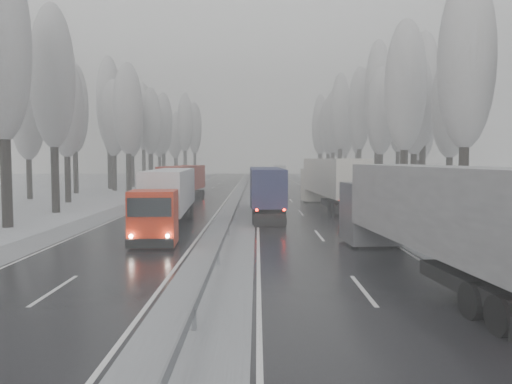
{
  "coord_description": "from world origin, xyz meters",
  "views": [
    {
      "loc": [
        1.65,
        -16.7,
        4.51
      ],
      "look_at": [
        1.56,
        17.38,
        2.2
      ],
      "focal_mm": 35.0,
      "sensor_mm": 36.0,
      "label": 1
    }
  ],
  "objects_px": {
    "truck_red_white": "(169,195)",
    "truck_grey_tarp": "(428,212)",
    "truck_blue_box": "(266,188)",
    "box_truck_distant": "(280,172)",
    "truck_cream_box": "(330,179)",
    "truck_red_red": "(180,181)"
  },
  "relations": [
    {
      "from": "box_truck_distant",
      "to": "truck_grey_tarp",
      "type": "bearing_deg",
      "value": -86.17
    },
    {
      "from": "truck_grey_tarp",
      "to": "truck_cream_box",
      "type": "relative_size",
      "value": 0.94
    },
    {
      "from": "truck_blue_box",
      "to": "truck_cream_box",
      "type": "bearing_deg",
      "value": 41.59
    },
    {
      "from": "truck_red_red",
      "to": "truck_cream_box",
      "type": "bearing_deg",
      "value": -16.8
    },
    {
      "from": "box_truck_distant",
      "to": "truck_cream_box",
      "type": "bearing_deg",
      "value": -85.73
    },
    {
      "from": "truck_cream_box",
      "to": "box_truck_distant",
      "type": "distance_m",
      "value": 62.48
    },
    {
      "from": "truck_red_white",
      "to": "truck_red_red",
      "type": "height_order",
      "value": "truck_red_white"
    },
    {
      "from": "truck_blue_box",
      "to": "truck_red_white",
      "type": "height_order",
      "value": "truck_red_white"
    },
    {
      "from": "truck_grey_tarp",
      "to": "truck_red_red",
      "type": "xyz_separation_m",
      "value": [
        -14.37,
        31.49,
        -0.29
      ]
    },
    {
      "from": "truck_grey_tarp",
      "to": "truck_red_white",
      "type": "height_order",
      "value": "truck_grey_tarp"
    },
    {
      "from": "truck_cream_box",
      "to": "truck_blue_box",
      "type": "bearing_deg",
      "value": -141.3
    },
    {
      "from": "truck_blue_box",
      "to": "box_truck_distant",
      "type": "distance_m",
      "value": 68.09
    },
    {
      "from": "truck_grey_tarp",
      "to": "truck_cream_box",
      "type": "xyz_separation_m",
      "value": [
        -0.0,
        25.67,
        0.15
      ]
    },
    {
      "from": "truck_grey_tarp",
      "to": "truck_cream_box",
      "type": "distance_m",
      "value": 25.67
    },
    {
      "from": "box_truck_distant",
      "to": "truck_red_white",
      "type": "relative_size",
      "value": 0.56
    },
    {
      "from": "box_truck_distant",
      "to": "truck_red_red",
      "type": "distance_m",
      "value": 58.04
    },
    {
      "from": "truck_grey_tarp",
      "to": "truck_red_white",
      "type": "xyz_separation_m",
      "value": [
        -12.22,
        12.71,
        -0.27
      ]
    },
    {
      "from": "truck_grey_tarp",
      "to": "truck_blue_box",
      "type": "bearing_deg",
      "value": 100.37
    },
    {
      "from": "truck_blue_box",
      "to": "box_truck_distant",
      "type": "height_order",
      "value": "truck_blue_box"
    },
    {
      "from": "truck_grey_tarp",
      "to": "truck_red_white",
      "type": "distance_m",
      "value": 17.64
    },
    {
      "from": "truck_cream_box",
      "to": "truck_red_red",
      "type": "bearing_deg",
      "value": 153.67
    },
    {
      "from": "truck_red_white",
      "to": "truck_grey_tarp",
      "type": "bearing_deg",
      "value": -49.49
    }
  ]
}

